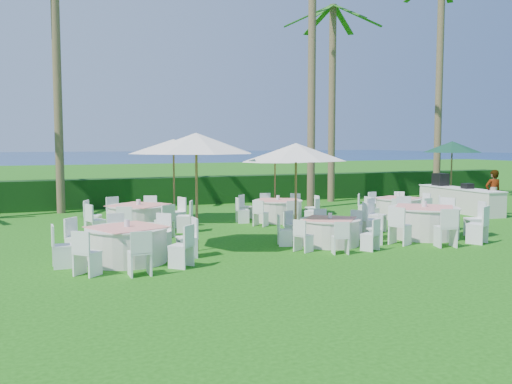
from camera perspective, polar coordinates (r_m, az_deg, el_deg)
ground at (r=14.35m, az=7.49°, el=-5.95°), size 120.00×120.00×0.00m
hedge at (r=25.29m, az=-6.18°, el=0.17°), size 34.00×1.00×1.20m
ocean at (r=114.45m, az=-18.94°, el=3.37°), size 260.00×260.00×0.00m
banquet_table_a at (r=13.27m, az=-12.75°, el=-5.05°), size 3.22×3.22×0.98m
banquet_table_b at (r=15.23m, az=7.40°, el=-3.90°), size 2.75×2.75×0.86m
banquet_table_c at (r=16.99m, az=16.44°, el=-2.83°), size 3.46×3.46×1.05m
banquet_table_d at (r=17.69m, az=-11.65°, el=-2.52°), size 3.21×3.21×0.99m
banquet_table_e at (r=19.60m, az=2.20°, el=-1.82°), size 2.95×2.95×0.90m
banquet_table_f at (r=21.12m, az=14.04°, el=-1.50°), size 2.88×2.88×0.88m
umbrella_a at (r=14.19m, az=-6.00°, el=4.86°), size 2.94×2.94×2.95m
umbrella_b at (r=15.23m, az=4.02°, el=4.02°), size 2.74×2.74×2.69m
umbrella_c at (r=19.44m, az=-8.25°, el=4.52°), size 3.05×3.05×2.82m
umbrella_d at (r=20.92m, az=1.91°, el=3.57°), size 2.57×2.57×2.41m
umbrella_green at (r=25.71m, az=19.02°, el=4.28°), size 2.40×2.40×2.76m
buffet_table at (r=23.56m, az=19.65°, el=-0.67°), size 1.06×4.13×1.45m
staff_person at (r=22.74m, az=22.62°, el=-0.08°), size 0.68×0.51×1.71m
palm_b at (r=23.21m, az=-19.29°, el=11.72°), size 4.34×4.30×10.15m
palm_c at (r=23.94m, az=5.63°, el=15.38°), size 4.33×4.31×13.09m
palm_d at (r=26.41m, az=7.62°, el=9.68°), size 4.15×4.40×8.87m
palm_e at (r=27.73m, az=17.86°, el=10.92°), size 4.21×4.38×10.43m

